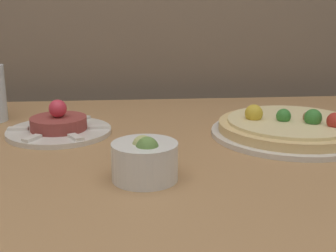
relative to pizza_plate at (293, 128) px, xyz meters
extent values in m
cube|color=#AD7F51|center=(-0.32, -0.06, -0.03)|extent=(1.37, 0.86, 0.03)
cylinder|color=silver|center=(0.00, 0.00, -0.01)|extent=(0.32, 0.32, 0.01)
cylinder|color=#E5C17F|center=(0.00, 0.00, 0.00)|extent=(0.29, 0.29, 0.02)
cylinder|color=beige|center=(0.00, 0.00, 0.01)|extent=(0.25, 0.25, 0.01)
sphere|color=#387F33|center=(-0.02, 0.00, 0.03)|extent=(0.03, 0.03, 0.03)
sphere|color=#997047|center=(0.03, 0.00, 0.02)|extent=(0.02, 0.02, 0.02)
sphere|color=#387F33|center=(0.03, -0.03, 0.03)|extent=(0.03, 0.03, 0.03)
sphere|color=gold|center=(-0.07, 0.01, 0.03)|extent=(0.04, 0.04, 0.04)
cylinder|color=silver|center=(-0.46, 0.05, -0.01)|extent=(0.21, 0.21, 0.01)
cylinder|color=#933D38|center=(-0.46, 0.05, 0.01)|extent=(0.11, 0.11, 0.02)
sphere|color=#E0384C|center=(-0.46, 0.05, 0.04)|extent=(0.04, 0.04, 0.04)
cube|color=white|center=(-0.38, 0.05, 0.00)|extent=(0.04, 0.02, 0.01)
cube|color=white|center=(-0.42, 0.12, 0.00)|extent=(0.03, 0.04, 0.01)
cube|color=white|center=(-0.50, 0.12, 0.00)|extent=(0.03, 0.04, 0.01)
cube|color=white|center=(-0.54, 0.05, 0.00)|extent=(0.04, 0.02, 0.01)
cube|color=white|center=(-0.50, -0.02, 0.00)|extent=(0.03, 0.04, 0.01)
cube|color=white|center=(-0.42, -0.02, 0.00)|extent=(0.03, 0.04, 0.01)
cylinder|color=white|center=(-0.30, -0.20, 0.01)|extent=(0.10, 0.10, 0.06)
sphere|color=#B7BC70|center=(-0.30, -0.21, 0.04)|extent=(0.03, 0.03, 0.03)
sphere|color=#668E42|center=(-0.29, -0.22, 0.04)|extent=(0.03, 0.03, 0.03)
sphere|color=#A3B25B|center=(-0.30, -0.21, 0.04)|extent=(0.02, 0.02, 0.02)
camera|label=1|loc=(-0.32, -0.87, 0.25)|focal=50.00mm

